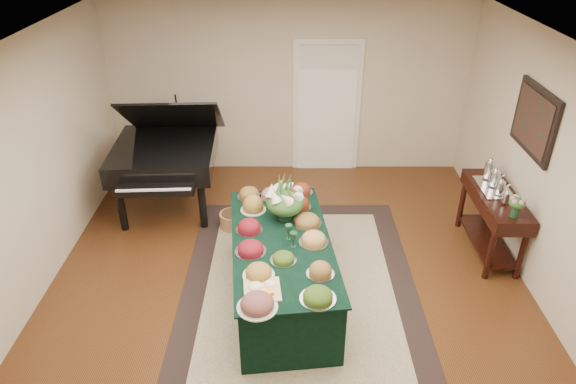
{
  "coord_description": "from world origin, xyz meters",
  "views": [
    {
      "loc": [
        0.01,
        -4.63,
        3.87
      ],
      "look_at": [
        0.0,
        0.3,
        1.05
      ],
      "focal_mm": 32.0,
      "sensor_mm": 36.0,
      "label": 1
    }
  ],
  "objects_px": {
    "buffet_table": "(282,270)",
    "grand_piano": "(165,154)",
    "mahogany_sideboard": "(494,207)",
    "floral_centerpiece": "(285,198)"
  },
  "relations": [
    {
      "from": "buffet_table",
      "to": "grand_piano",
      "type": "bearing_deg",
      "value": 129.69
    },
    {
      "from": "grand_piano",
      "to": "mahogany_sideboard",
      "type": "bearing_deg",
      "value": -14.18
    },
    {
      "from": "buffet_table",
      "to": "grand_piano",
      "type": "height_order",
      "value": "grand_piano"
    },
    {
      "from": "buffet_table",
      "to": "mahogany_sideboard",
      "type": "bearing_deg",
      "value": 19.23
    },
    {
      "from": "floral_centerpiece",
      "to": "mahogany_sideboard",
      "type": "height_order",
      "value": "floral_centerpiece"
    },
    {
      "from": "grand_piano",
      "to": "mahogany_sideboard",
      "type": "relative_size",
      "value": 1.31
    },
    {
      "from": "buffet_table",
      "to": "floral_centerpiece",
      "type": "xyz_separation_m",
      "value": [
        0.04,
        0.45,
        0.63
      ]
    },
    {
      "from": "grand_piano",
      "to": "mahogany_sideboard",
      "type": "distance_m",
      "value": 4.32
    },
    {
      "from": "floral_centerpiece",
      "to": "grand_piano",
      "type": "relative_size",
      "value": 0.25
    },
    {
      "from": "buffet_table",
      "to": "mahogany_sideboard",
      "type": "xyz_separation_m",
      "value": [
        2.56,
        0.89,
        0.25
      ]
    }
  ]
}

